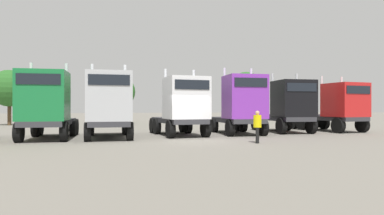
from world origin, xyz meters
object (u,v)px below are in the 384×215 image
(semi_truck_purple, at_px, (241,105))
(visitor_in_hivis, at_px, (257,124))
(semi_truck_red, at_px, (338,107))
(semi_truck_silver, at_px, (109,105))
(semi_truck_white, at_px, (183,106))
(semi_truck_black, at_px, (289,106))
(semi_truck_green, at_px, (46,105))

(semi_truck_purple, relative_size, visitor_in_hivis, 3.80)
(semi_truck_red, bearing_deg, semi_truck_silver, -89.52)
(semi_truck_silver, distance_m, semi_truck_red, 16.63)
(semi_truck_red, bearing_deg, semi_truck_white, -90.50)
(semi_truck_black, bearing_deg, visitor_in_hivis, -38.55)
(semi_truck_white, bearing_deg, semi_truck_purple, 88.32)
(semi_truck_red, bearing_deg, semi_truck_green, -91.08)
(semi_truck_purple, xyz_separation_m, visitor_in_hivis, (-1.50, -5.04, -1.03))
(semi_truck_green, xyz_separation_m, semi_truck_black, (15.81, 0.78, -0.05))
(semi_truck_red, distance_m, visitor_in_hivis, 11.13)
(semi_truck_green, bearing_deg, visitor_in_hivis, 70.35)
(semi_truck_green, xyz_separation_m, semi_truck_red, (19.93, 0.71, -0.11))
(semi_truck_red, xyz_separation_m, visitor_in_hivis, (-9.60, -5.56, -0.91))
(semi_truck_purple, xyz_separation_m, semi_truck_red, (8.10, 0.52, -0.12))
(semi_truck_silver, relative_size, semi_truck_purple, 1.05)
(semi_truck_purple, height_order, semi_truck_black, semi_truck_purple)
(semi_truck_silver, xyz_separation_m, semi_truck_white, (4.52, 0.49, -0.07))
(semi_truck_green, distance_m, semi_truck_red, 19.94)
(semi_truck_red, bearing_deg, semi_truck_black, -94.09)
(semi_truck_silver, bearing_deg, semi_truck_purple, 96.86)
(semi_truck_silver, distance_m, visitor_in_hivis, 8.39)
(semi_truck_green, height_order, semi_truck_silver, semi_truck_silver)
(semi_truck_white, height_order, semi_truck_black, semi_truck_black)
(semi_truck_green, distance_m, semi_truck_black, 15.83)
(semi_truck_white, xyz_separation_m, semi_truck_black, (7.95, 0.62, 0.01))
(semi_truck_silver, relative_size, semi_truck_white, 1.13)
(semi_truck_green, bearing_deg, semi_truck_red, 97.56)
(semi_truck_green, xyz_separation_m, visitor_in_hivis, (10.33, -4.85, -1.02))
(semi_truck_silver, relative_size, semi_truck_black, 1.08)
(semi_truck_purple, bearing_deg, semi_truck_black, 104.07)
(semi_truck_silver, bearing_deg, semi_truck_white, 99.58)
(semi_truck_purple, height_order, visitor_in_hivis, semi_truck_purple)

